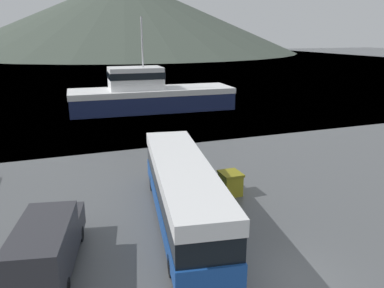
% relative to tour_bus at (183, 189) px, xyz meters
% --- Properties ---
extents(ground_plane, '(400.00, 400.00, 0.00)m').
position_rel_tour_bus_xyz_m(ground_plane, '(2.68, -5.85, -1.79)').
color(ground_plane, '#515456').
extents(water_surface, '(240.00, 240.00, 0.00)m').
position_rel_tour_bus_xyz_m(water_surface, '(2.68, 133.13, -1.79)').
color(water_surface, slate).
rests_on(water_surface, ground).
extents(hill_backdrop, '(174.31, 174.31, 36.67)m').
position_rel_tour_bus_xyz_m(hill_backdrop, '(32.80, 187.22, 16.55)').
color(hill_backdrop, '#424C42').
rests_on(hill_backdrop, ground).
extents(tour_bus, '(4.52, 12.52, 3.16)m').
position_rel_tour_bus_xyz_m(tour_bus, '(0.00, 0.00, 0.00)').
color(tour_bus, '#194799').
rests_on(tour_bus, ground).
extents(delivery_van, '(3.17, 6.37, 2.34)m').
position_rel_tour_bus_xyz_m(delivery_van, '(-6.32, -2.12, -0.54)').
color(delivery_van, '#2D2D33').
rests_on(delivery_van, ground).
extents(fishing_boat, '(20.27, 6.84, 11.11)m').
position_rel_tour_bus_xyz_m(fishing_boat, '(5.46, 28.77, 0.25)').
color(fishing_boat, '#19234C').
rests_on(fishing_boat, water_surface).
extents(storage_bin, '(1.19, 1.37, 1.36)m').
position_rel_tour_bus_xyz_m(storage_bin, '(3.76, 2.27, -1.10)').
color(storage_bin, olive).
rests_on(storage_bin, ground).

